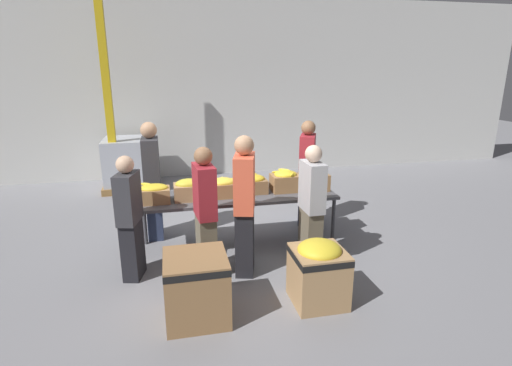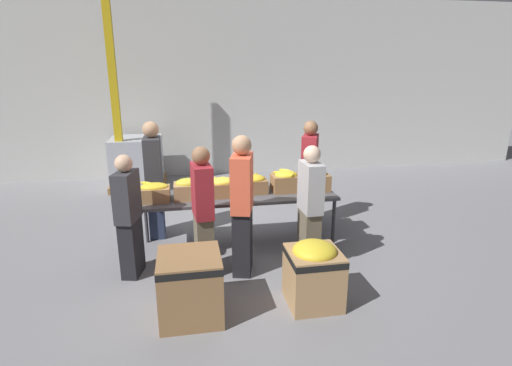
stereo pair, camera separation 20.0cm
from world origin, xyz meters
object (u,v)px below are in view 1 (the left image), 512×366
at_px(volunteer_0, 307,173).
at_px(banana_box_3, 253,183).
at_px(banana_box_0, 154,193).
at_px(banana_box_4, 285,180).
at_px(donation_bin_0, 196,285).
at_px(volunteer_4, 152,182).
at_px(donation_bin_1, 318,270).
at_px(banana_box_1, 189,189).
at_px(banana_box_2, 223,187).
at_px(support_pillar, 107,92).
at_px(sorting_table, 238,198).
at_px(volunteer_2, 130,219).
at_px(banana_box_5, 314,179).
at_px(volunteer_5, 311,207).
at_px(pallet_stack_0, 131,164).
at_px(volunteer_1, 205,213).
at_px(volunteer_3, 245,207).

bearing_deg(volunteer_0, banana_box_3, -36.66).
bearing_deg(banana_box_0, banana_box_4, 4.08).
bearing_deg(donation_bin_0, banana_box_0, 105.01).
xyz_separation_m(volunteer_4, donation_bin_1, (1.74, -2.18, -0.48)).
distance_m(banana_box_1, donation_bin_0, 1.64).
distance_m(banana_box_2, support_pillar, 3.69).
bearing_deg(volunteer_0, sorting_table, -38.89).
height_order(volunteer_2, volunteer_4, volunteer_4).
distance_m(sorting_table, banana_box_0, 1.13).
bearing_deg(banana_box_5, volunteer_5, -112.23).
distance_m(support_pillar, pallet_stack_0, 1.55).
relative_size(banana_box_4, donation_bin_0, 0.58).
bearing_deg(pallet_stack_0, banana_box_0, -80.43).
distance_m(banana_box_4, volunteer_5, 0.82).
distance_m(banana_box_1, banana_box_2, 0.46).
bearing_deg(volunteer_1, volunteer_0, -57.63).
distance_m(banana_box_0, volunteer_0, 2.45).
height_order(banana_box_1, banana_box_5, banana_box_5).
xyz_separation_m(volunteer_4, pallet_stack_0, (-0.53, 2.75, -0.34)).
bearing_deg(volunteer_5, banana_box_2, 52.56).
bearing_deg(volunteer_0, banana_box_5, 12.88).
distance_m(volunteer_2, volunteer_3, 1.35).
xyz_separation_m(sorting_table, volunteer_2, (-1.39, -0.60, 0.04)).
relative_size(banana_box_1, donation_bin_1, 0.56).
relative_size(volunteer_5, support_pillar, 0.39).
distance_m(banana_box_1, volunteer_5, 1.63).
xyz_separation_m(banana_box_1, volunteer_3, (0.61, -0.71, -0.05)).
relative_size(banana_box_0, banana_box_1, 1.00).
bearing_deg(banana_box_1, volunteer_4, 127.65).
distance_m(volunteer_1, volunteer_2, 0.88).
distance_m(banana_box_5, pallet_stack_0, 4.37).
xyz_separation_m(banana_box_0, volunteer_5, (1.91, -0.67, -0.11)).
height_order(volunteer_3, donation_bin_0, volunteer_3).
bearing_deg(volunteer_0, volunteer_4, -64.97).
relative_size(volunteer_5, donation_bin_0, 2.31).
bearing_deg(donation_bin_0, volunteer_2, 124.20).
bearing_deg(support_pillar, banana_box_3, -53.32).
bearing_deg(banana_box_1, banana_box_0, -175.91).
bearing_deg(volunteer_1, banana_box_2, -29.65).
height_order(banana_box_0, banana_box_2, banana_box_2).
relative_size(volunteer_3, support_pillar, 0.43).
bearing_deg(banana_box_1, banana_box_3, 7.75).
bearing_deg(banana_box_4, banana_box_5, -5.48).
relative_size(volunteer_1, volunteer_3, 0.93).
bearing_deg(sorting_table, support_pillar, 123.15).
bearing_deg(banana_box_4, banana_box_2, -175.66).
bearing_deg(banana_box_3, banana_box_4, -2.96).
bearing_deg(support_pillar, volunteer_3, -63.03).
distance_m(sorting_table, volunteer_0, 1.39).
height_order(banana_box_3, volunteer_0, volunteer_0).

